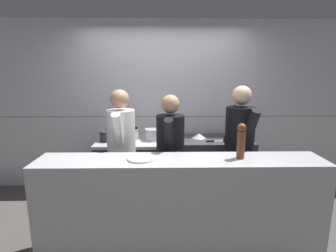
{
  "coord_description": "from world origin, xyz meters",
  "views": [
    {
      "loc": [
        -0.01,
        -2.64,
        1.85
      ],
      "look_at": [
        0.05,
        0.68,
        1.15
      ],
      "focal_mm": 28.0,
      "sensor_mm": 36.0,
      "label": 1
    }
  ],
  "objects_px": {
    "chefs_knife": "(216,141)",
    "chef_head_cook": "(122,151)",
    "sauce_pot": "(130,134)",
    "pepper_mill": "(241,140)",
    "mixing_bowl_steel": "(199,135)",
    "chef_sous": "(170,155)",
    "braising_pot": "(154,134)",
    "chef_line": "(239,149)",
    "oven_range": "(132,168)",
    "plated_dish_main": "(141,158)",
    "stock_pot": "(108,135)"
  },
  "relations": [
    {
      "from": "braising_pot",
      "to": "chef_head_cook",
      "type": "bearing_deg",
      "value": -117.73
    },
    {
      "from": "pepper_mill",
      "to": "chef_line",
      "type": "bearing_deg",
      "value": 74.77
    },
    {
      "from": "sauce_pot",
      "to": "chef_head_cook",
      "type": "distance_m",
      "value": 0.7
    },
    {
      "from": "sauce_pot",
      "to": "chefs_knife",
      "type": "bearing_deg",
      "value": -8.24
    },
    {
      "from": "stock_pot",
      "to": "sauce_pot",
      "type": "height_order",
      "value": "sauce_pot"
    },
    {
      "from": "chef_sous",
      "to": "sauce_pot",
      "type": "bearing_deg",
      "value": 130.76
    },
    {
      "from": "pepper_mill",
      "to": "chef_head_cook",
      "type": "xyz_separation_m",
      "value": [
        -1.24,
        0.62,
        -0.29
      ]
    },
    {
      "from": "mixing_bowl_steel",
      "to": "chef_line",
      "type": "bearing_deg",
      "value": -63.21
    },
    {
      "from": "chefs_knife",
      "to": "chef_head_cook",
      "type": "xyz_separation_m",
      "value": [
        -1.24,
        -0.52,
        0.03
      ]
    },
    {
      "from": "pepper_mill",
      "to": "chef_head_cook",
      "type": "bearing_deg",
      "value": 153.57
    },
    {
      "from": "mixing_bowl_steel",
      "to": "chef_sous",
      "type": "bearing_deg",
      "value": -118.33
    },
    {
      "from": "sauce_pot",
      "to": "chef_line",
      "type": "xyz_separation_m",
      "value": [
        1.39,
        -0.71,
        -0.02
      ]
    },
    {
      "from": "chef_head_cook",
      "to": "chef_line",
      "type": "relative_size",
      "value": 0.97
    },
    {
      "from": "plated_dish_main",
      "to": "chef_sous",
      "type": "bearing_deg",
      "value": 61.76
    },
    {
      "from": "oven_range",
      "to": "chef_head_cook",
      "type": "xyz_separation_m",
      "value": [
        -0.03,
        -0.67,
        0.48
      ]
    },
    {
      "from": "chef_head_cook",
      "to": "chef_line",
      "type": "bearing_deg",
      "value": -0.9
    },
    {
      "from": "sauce_pot",
      "to": "braising_pot",
      "type": "xyz_separation_m",
      "value": [
        0.34,
        -0.02,
        -0.0
      ]
    },
    {
      "from": "sauce_pot",
      "to": "mixing_bowl_steel",
      "type": "relative_size",
      "value": 1.16
    },
    {
      "from": "mixing_bowl_steel",
      "to": "sauce_pot",
      "type": "bearing_deg",
      "value": -177.87
    },
    {
      "from": "chefs_knife",
      "to": "chef_sous",
      "type": "xyz_separation_m",
      "value": [
        -0.66,
        -0.61,
        -0.0
      ]
    },
    {
      "from": "plated_dish_main",
      "to": "chef_line",
      "type": "height_order",
      "value": "chef_line"
    },
    {
      "from": "oven_range",
      "to": "chefs_knife",
      "type": "xyz_separation_m",
      "value": [
        1.21,
        -0.15,
        0.45
      ]
    },
    {
      "from": "sauce_pot",
      "to": "pepper_mill",
      "type": "relative_size",
      "value": 0.73
    },
    {
      "from": "chef_sous",
      "to": "chef_head_cook",
      "type": "bearing_deg",
      "value": 176.55
    },
    {
      "from": "oven_range",
      "to": "chefs_knife",
      "type": "relative_size",
      "value": 2.74
    },
    {
      "from": "stock_pot",
      "to": "chef_line",
      "type": "relative_size",
      "value": 0.15
    },
    {
      "from": "oven_range",
      "to": "stock_pot",
      "type": "height_order",
      "value": "stock_pot"
    },
    {
      "from": "oven_range",
      "to": "chef_sous",
      "type": "relative_size",
      "value": 0.61
    },
    {
      "from": "stock_pot",
      "to": "chef_line",
      "type": "distance_m",
      "value": 1.82
    },
    {
      "from": "oven_range",
      "to": "braising_pot",
      "type": "distance_m",
      "value": 0.62
    },
    {
      "from": "chef_sous",
      "to": "chef_line",
      "type": "bearing_deg",
      "value": 10.41
    },
    {
      "from": "sauce_pot",
      "to": "chefs_knife",
      "type": "xyz_separation_m",
      "value": [
        1.22,
        -0.18,
        -0.07
      ]
    },
    {
      "from": "braising_pot",
      "to": "chef_line",
      "type": "relative_size",
      "value": 0.15
    },
    {
      "from": "pepper_mill",
      "to": "chef_head_cook",
      "type": "relative_size",
      "value": 0.21
    },
    {
      "from": "oven_range",
      "to": "pepper_mill",
      "type": "xyz_separation_m",
      "value": [
        1.21,
        -1.29,
        0.77
      ]
    },
    {
      "from": "sauce_pot",
      "to": "pepper_mill",
      "type": "height_order",
      "value": "pepper_mill"
    },
    {
      "from": "oven_range",
      "to": "mixing_bowl_steel",
      "type": "distance_m",
      "value": 1.11
    },
    {
      "from": "stock_pot",
      "to": "chef_head_cook",
      "type": "distance_m",
      "value": 0.71
    },
    {
      "from": "plated_dish_main",
      "to": "chef_head_cook",
      "type": "bearing_deg",
      "value": 114.63
    },
    {
      "from": "mixing_bowl_steel",
      "to": "plated_dish_main",
      "type": "relative_size",
      "value": 0.82
    },
    {
      "from": "mixing_bowl_steel",
      "to": "chef_head_cook",
      "type": "distance_m",
      "value": 1.26
    },
    {
      "from": "sauce_pot",
      "to": "chef_sous",
      "type": "relative_size",
      "value": 0.16
    },
    {
      "from": "chef_sous",
      "to": "plated_dish_main",
      "type": "bearing_deg",
      "value": -112.97
    },
    {
      "from": "braising_pot",
      "to": "chefs_knife",
      "type": "height_order",
      "value": "braising_pot"
    },
    {
      "from": "mixing_bowl_steel",
      "to": "chefs_knife",
      "type": "xyz_separation_m",
      "value": [
        0.22,
        -0.21,
        -0.03
      ]
    },
    {
      "from": "oven_range",
      "to": "plated_dish_main",
      "type": "bearing_deg",
      "value": -78.59
    },
    {
      "from": "braising_pot",
      "to": "chef_line",
      "type": "height_order",
      "value": "chef_line"
    },
    {
      "from": "oven_range",
      "to": "chef_sous",
      "type": "xyz_separation_m",
      "value": [
        0.55,
        -0.76,
        0.45
      ]
    },
    {
      "from": "mixing_bowl_steel",
      "to": "pepper_mill",
      "type": "height_order",
      "value": "pepper_mill"
    },
    {
      "from": "stock_pot",
      "to": "braising_pot",
      "type": "relative_size",
      "value": 0.99
    }
  ]
}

